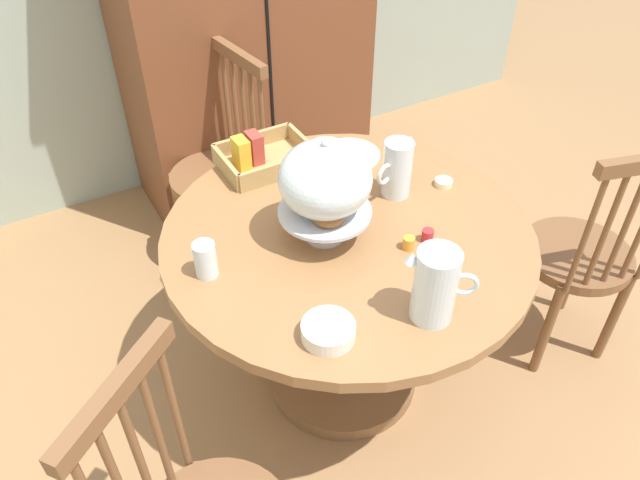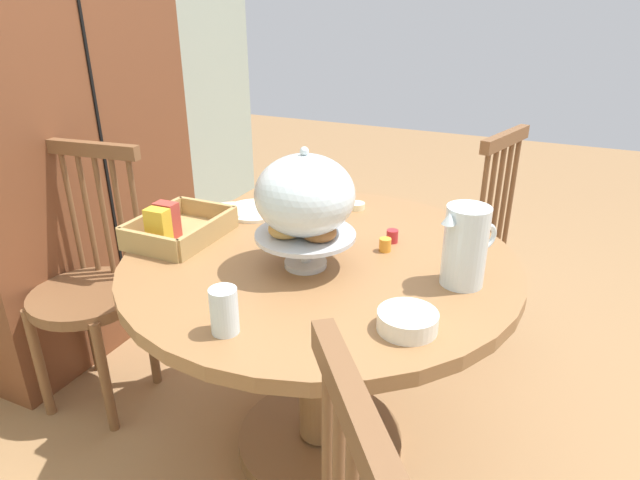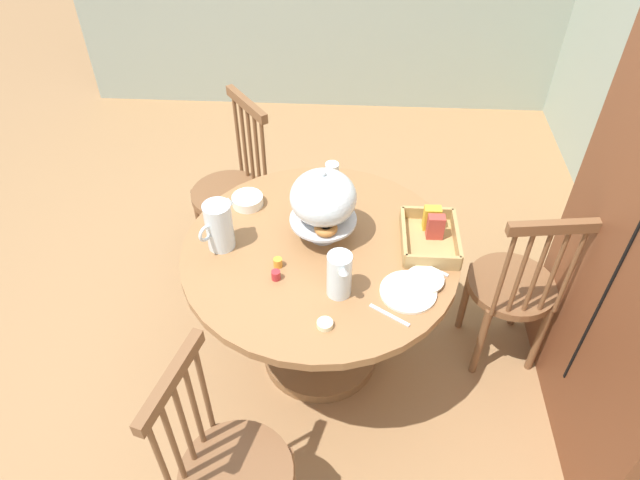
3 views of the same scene
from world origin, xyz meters
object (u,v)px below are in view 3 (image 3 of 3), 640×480
(milk_pitcher, at_px, (339,276))
(china_plate_small, at_px, (425,279))
(cereal_bowl, at_px, (248,200))
(windsor_chair_by_cabinet, at_px, (230,472))
(orange_juice_pitcher, at_px, (219,228))
(drinking_glass, at_px, (332,174))
(windsor_chair_near_window, at_px, (232,193))
(pastry_stand_with_dome, at_px, (323,200))
(butter_dish, at_px, (325,324))
(dining_table, at_px, (320,285))
(cereal_basket, at_px, (430,235))
(china_plate_large, at_px, (408,292))
(windsor_chair_facing_door, at_px, (513,289))

(milk_pitcher, xyz_separation_m, china_plate_small, (-0.07, 0.33, -0.07))
(milk_pitcher, bearing_deg, cereal_bowl, -139.96)
(windsor_chair_by_cabinet, height_order, orange_juice_pitcher, windsor_chair_by_cabinet)
(drinking_glass, bearing_deg, windsor_chair_near_window, -115.41)
(pastry_stand_with_dome, xyz_separation_m, butter_dish, (0.48, 0.03, -0.19))
(drinking_glass, bearing_deg, china_plate_small, 32.23)
(butter_dish, bearing_deg, dining_table, -174.25)
(pastry_stand_with_dome, height_order, drinking_glass, pastry_stand_with_dome)
(milk_pitcher, distance_m, butter_dish, 0.19)
(orange_juice_pitcher, xyz_separation_m, butter_dish, (0.40, 0.45, -0.09))
(cereal_basket, height_order, butter_dish, cereal_basket)
(orange_juice_pitcher, height_order, china_plate_large, orange_juice_pitcher)
(cereal_bowl, bearing_deg, pastry_stand_with_dome, 61.04)
(dining_table, bearing_deg, cereal_bowl, -128.51)
(orange_juice_pitcher, bearing_deg, butter_dish, 48.20)
(dining_table, bearing_deg, butter_dish, 5.75)
(milk_pitcher, relative_size, drinking_glass, 1.77)
(dining_table, bearing_deg, windsor_chair_by_cabinet, -17.69)
(cereal_basket, distance_m, china_plate_small, 0.24)
(cereal_basket, bearing_deg, milk_pitcher, -50.24)
(windsor_chair_by_cabinet, height_order, butter_dish, windsor_chair_by_cabinet)
(orange_juice_pitcher, relative_size, butter_dish, 3.60)
(dining_table, relative_size, windsor_chair_by_cabinet, 1.19)
(milk_pitcher, xyz_separation_m, drinking_glass, (-0.69, -0.06, -0.03))
(china_plate_small, bearing_deg, pastry_stand_with_dome, -120.71)
(milk_pitcher, height_order, cereal_basket, milk_pitcher)
(windsor_chair_by_cabinet, relative_size, china_plate_small, 6.50)
(windsor_chair_near_window, xyz_separation_m, milk_pitcher, (0.95, 0.60, 0.38))
(windsor_chair_facing_door, xyz_separation_m, butter_dish, (0.49, -0.84, 0.30))
(milk_pitcher, bearing_deg, windsor_chair_by_cabinet, -30.41)
(pastry_stand_with_dome, distance_m, butter_dish, 0.52)
(orange_juice_pitcher, relative_size, drinking_glass, 1.96)
(dining_table, height_order, milk_pitcher, milk_pitcher)
(windsor_chair_by_cabinet, height_order, cereal_basket, windsor_chair_by_cabinet)
(cereal_basket, xyz_separation_m, cereal_bowl, (-0.20, -0.80, -0.01))
(orange_juice_pitcher, relative_size, china_plate_small, 1.44)
(china_plate_large, relative_size, butter_dish, 3.67)
(dining_table, xyz_separation_m, milk_pitcher, (0.24, 0.09, 0.31))
(milk_pitcher, distance_m, drinking_glass, 0.69)
(orange_juice_pitcher, distance_m, drinking_glass, 0.63)
(orange_juice_pitcher, relative_size, china_plate_large, 0.98)
(dining_table, height_order, windsor_chair_by_cabinet, windsor_chair_by_cabinet)
(pastry_stand_with_dome, distance_m, milk_pitcher, 0.34)
(drinking_glass, distance_m, butter_dish, 0.86)
(windsor_chair_near_window, height_order, butter_dish, windsor_chair_near_window)
(milk_pitcher, bearing_deg, windsor_chair_facing_door, 112.06)
(cereal_basket, bearing_deg, china_plate_large, -19.47)
(windsor_chair_near_window, bearing_deg, cereal_bowl, 21.63)
(windsor_chair_near_window, distance_m, china_plate_small, 1.32)
(windsor_chair_by_cabinet, xyz_separation_m, pastry_stand_with_dome, (-0.92, 0.28, 0.49))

